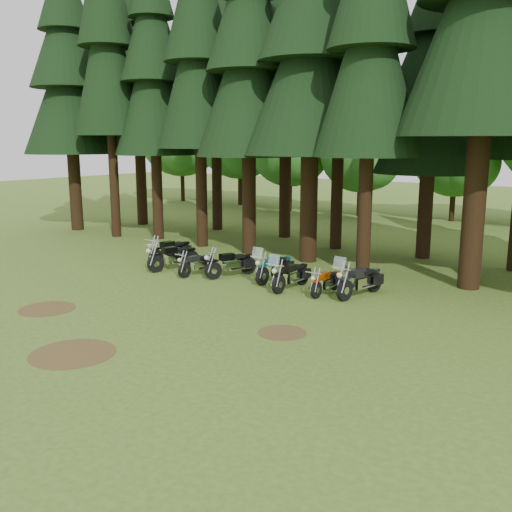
# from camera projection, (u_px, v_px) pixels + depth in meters

# --- Properties ---
(ground) EXTENTS (120.00, 120.00, 0.00)m
(ground) POSITION_uv_depth(u_px,v_px,m) (157.00, 310.00, 18.40)
(ground) COLOR #41611E
(ground) RESTS_ON ground
(pine_front_0) EXTENTS (5.49, 5.49, 16.17)m
(pine_front_0) POSITION_uv_depth(u_px,v_px,m) (67.00, 65.00, 33.11)
(pine_front_0) COLOR black
(pine_front_0) RESTS_ON ground
(pine_front_1) EXTENTS (3.92, 3.92, 19.88)m
(pine_front_1) POSITION_uv_depth(u_px,v_px,m) (106.00, 15.00, 30.19)
(pine_front_1) COLOR black
(pine_front_1) RESTS_ON ground
(pine_front_2) EXTENTS (4.32, 4.32, 16.22)m
(pine_front_2) POSITION_uv_depth(u_px,v_px,m) (153.00, 56.00, 29.87)
(pine_front_2) COLOR black
(pine_front_2) RESTS_ON ground
(pine_front_3) EXTENTS (4.32, 4.32, 17.57)m
(pine_front_3) POSITION_uv_depth(u_px,v_px,m) (198.00, 32.00, 27.46)
(pine_front_3) COLOR black
(pine_front_3) RESTS_ON ground
(pine_front_4) EXTENTS (4.95, 4.95, 16.33)m
(pine_front_4) POSITION_uv_depth(u_px,v_px,m) (249.00, 41.00, 25.77)
(pine_front_4) COLOR black
(pine_front_4) RESTS_ON ground
(pine_front_5) EXTENTS (5.81, 5.81, 16.72)m
(pine_front_5) POSITION_uv_depth(u_px,v_px,m) (312.00, 28.00, 23.89)
(pine_front_5) COLOR black
(pine_front_5) RESTS_ON ground
(pine_front_6) EXTENTS (4.15, 4.15, 16.75)m
(pine_front_6) POSITION_uv_depth(u_px,v_px,m) (372.00, 11.00, 20.83)
(pine_front_6) COLOR black
(pine_front_6) RESTS_ON ground
(pine_back_0) EXTENTS (5.00, 5.00, 17.21)m
(pine_back_0) POSITION_uv_depth(u_px,v_px,m) (136.00, 59.00, 35.28)
(pine_back_0) COLOR black
(pine_back_0) RESTS_ON ground
(pine_back_1) EXTENTS (4.52, 4.52, 16.22)m
(pine_back_1) POSITION_uv_depth(u_px,v_px,m) (215.00, 65.00, 33.17)
(pine_back_1) COLOR black
(pine_back_1) RESTS_ON ground
(pine_back_2) EXTENTS (4.85, 4.85, 16.30)m
(pine_back_2) POSITION_uv_depth(u_px,v_px,m) (286.00, 57.00, 30.43)
(pine_back_2) COLOR black
(pine_back_2) RESTS_ON ground
(pine_back_3) EXTENTS (4.35, 4.35, 16.20)m
(pine_back_3) POSITION_uv_depth(u_px,v_px,m) (341.00, 47.00, 26.99)
(pine_back_3) COLOR black
(pine_back_3) RESTS_ON ground
(pine_back_4) EXTENTS (4.94, 4.94, 13.78)m
(pine_back_4) POSITION_uv_depth(u_px,v_px,m) (433.00, 74.00, 25.01)
(pine_back_4) COLOR black
(pine_back_4) RESTS_ON ground
(decid_0) EXTENTS (8.00, 7.78, 10.00)m
(decid_0) POSITION_uv_depth(u_px,v_px,m) (182.00, 134.00, 49.96)
(decid_0) COLOR black
(decid_0) RESTS_ON ground
(decid_1) EXTENTS (7.91, 7.69, 9.88)m
(decid_1) POSITION_uv_depth(u_px,v_px,m) (241.00, 135.00, 46.88)
(decid_1) COLOR black
(decid_1) RESTS_ON ground
(decid_2) EXTENTS (6.72, 6.53, 8.40)m
(decid_2) POSITION_uv_depth(u_px,v_px,m) (292.00, 146.00, 43.11)
(decid_2) COLOR black
(decid_2) RESTS_ON ground
(decid_3) EXTENTS (6.12, 5.95, 7.65)m
(decid_3) POSITION_uv_depth(u_px,v_px,m) (364.00, 153.00, 40.21)
(decid_3) COLOR black
(decid_3) RESTS_ON ground
(decid_4) EXTENTS (5.93, 5.76, 7.41)m
(decid_4) POSITION_uv_depth(u_px,v_px,m) (459.00, 156.00, 37.60)
(decid_4) COLOR black
(decid_4) RESTS_ON ground
(dirt_patch_0) EXTENTS (1.80, 1.80, 0.01)m
(dirt_patch_0) POSITION_uv_depth(u_px,v_px,m) (47.00, 309.00, 18.51)
(dirt_patch_0) COLOR #4C3D1E
(dirt_patch_0) RESTS_ON ground
(dirt_patch_1) EXTENTS (1.40, 1.40, 0.01)m
(dirt_patch_1) POSITION_uv_depth(u_px,v_px,m) (282.00, 333.00, 16.23)
(dirt_patch_1) COLOR #4C3D1E
(dirt_patch_1) RESTS_ON ground
(dirt_patch_2) EXTENTS (2.20, 2.20, 0.01)m
(dirt_patch_2) POSITION_uv_depth(u_px,v_px,m) (73.00, 353.00, 14.64)
(dirt_patch_2) COLOR #4C3D1E
(dirt_patch_2) RESTS_ON ground
(motorcycle_0) EXTENTS (0.43, 2.48, 1.01)m
(motorcycle_0) POSITION_uv_depth(u_px,v_px,m) (171.00, 252.00, 25.33)
(motorcycle_0) COLOR black
(motorcycle_0) RESTS_ON ground
(motorcycle_1) EXTENTS (0.86, 2.37, 0.99)m
(motorcycle_1) POSITION_uv_depth(u_px,v_px,m) (174.00, 258.00, 24.08)
(motorcycle_1) COLOR black
(motorcycle_1) RESTS_ON ground
(motorcycle_2) EXTENTS (0.38, 2.00, 0.81)m
(motorcycle_2) POSITION_uv_depth(u_px,v_px,m) (198.00, 265.00, 23.15)
(motorcycle_2) COLOR black
(motorcycle_2) RESTS_ON ground
(motorcycle_3) EXTENTS (0.95, 2.26, 0.96)m
(motorcycle_3) POSITION_uv_depth(u_px,v_px,m) (231.00, 265.00, 22.84)
(motorcycle_3) COLOR black
(motorcycle_3) RESTS_ON ground
(motorcycle_4) EXTENTS (0.45, 2.39, 1.51)m
(motorcycle_4) POSITION_uv_depth(u_px,v_px,m) (275.00, 268.00, 22.10)
(motorcycle_4) COLOR black
(motorcycle_4) RESTS_ON ground
(motorcycle_5) EXTENTS (0.44, 2.34, 1.48)m
(motorcycle_5) POSITION_uv_depth(u_px,v_px,m) (291.00, 276.00, 20.89)
(motorcycle_5) COLOR black
(motorcycle_5) RESTS_ON ground
(motorcycle_6) EXTENTS (0.27, 1.98, 0.81)m
(motorcycle_6) POSITION_uv_depth(u_px,v_px,m) (326.00, 283.00, 20.25)
(motorcycle_6) COLOR black
(motorcycle_6) RESTS_ON ground
(motorcycle_7) EXTENTS (0.77, 2.53, 1.59)m
(motorcycle_7) POSITION_uv_depth(u_px,v_px,m) (360.00, 282.00, 19.94)
(motorcycle_7) COLOR black
(motorcycle_7) RESTS_ON ground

